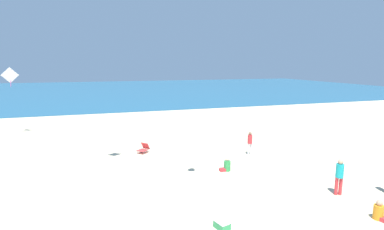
% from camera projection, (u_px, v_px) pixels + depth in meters
% --- Properties ---
extents(ground_plane, '(120.00, 120.00, 0.00)m').
position_uv_depth(ground_plane, '(179.00, 156.00, 17.54)').
color(ground_plane, beige).
extents(ocean_water, '(120.00, 60.00, 0.05)m').
position_uv_depth(ocean_water, '(120.00, 90.00, 61.73)').
color(ocean_water, '#236084').
rests_on(ocean_water, ground_plane).
extents(beach_chair_near_camera, '(0.87, 0.85, 0.60)m').
position_uv_depth(beach_chair_near_camera, '(144.00, 148.00, 18.17)').
color(beach_chair_near_camera, '#D13D3D').
rests_on(beach_chair_near_camera, ground_plane).
extents(cooler_box, '(0.50, 0.59, 0.27)m').
position_uv_depth(cooler_box, '(222.00, 225.00, 9.81)').
color(cooler_box, '#339956').
rests_on(cooler_box, ground_plane).
extents(person_0, '(0.46, 0.63, 0.71)m').
position_uv_depth(person_0, '(380.00, 213.00, 10.35)').
color(person_0, orange).
rests_on(person_0, ground_plane).
extents(person_1, '(0.57, 0.35, 0.70)m').
position_uv_depth(person_1, '(227.00, 166.00, 15.09)').
color(person_1, green).
rests_on(person_1, ground_plane).
extents(person_2, '(0.30, 0.30, 1.39)m').
position_uv_depth(person_2, '(250.00, 142.00, 17.69)').
color(person_2, white).
rests_on(person_2, ground_plane).
extents(person_3, '(0.39, 0.39, 1.52)m').
position_uv_depth(person_3, '(339.00, 175.00, 12.22)').
color(person_3, red).
rests_on(person_3, ground_plane).
extents(kite_white, '(1.10, 0.45, 1.43)m').
position_uv_depth(kite_white, '(10.00, 75.00, 21.64)').
color(kite_white, white).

